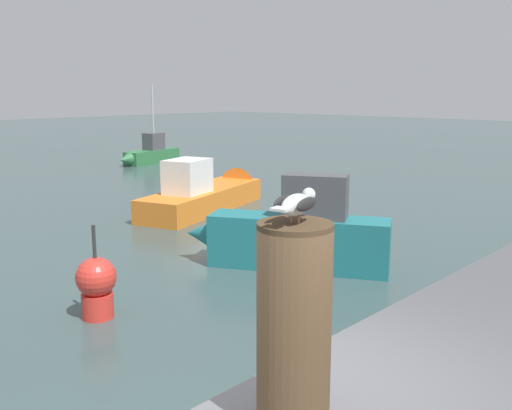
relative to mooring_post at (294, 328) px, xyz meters
name	(u,v)px	position (x,y,z in m)	size (l,w,h in m)	color
mooring_post	(294,328)	(0.00, 0.00, 0.00)	(0.36, 0.36, 1.03)	#4C3823
seagull	(297,203)	(0.01, 0.00, 0.60)	(0.39, 0.18, 0.14)	tan
boat_teal	(291,235)	(5.74, 4.73, -1.41)	(2.35, 3.59, 1.70)	#1E7075
boat_orange	(214,192)	(8.62, 9.81, -1.61)	(5.43, 2.72, 1.68)	orange
boat_green	(148,154)	(13.12, 18.73, -1.58)	(3.36, 1.31, 3.40)	#2D6B3D
channel_buoy	(96,285)	(2.10, 5.21, -1.53)	(0.56, 0.56, 1.33)	red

